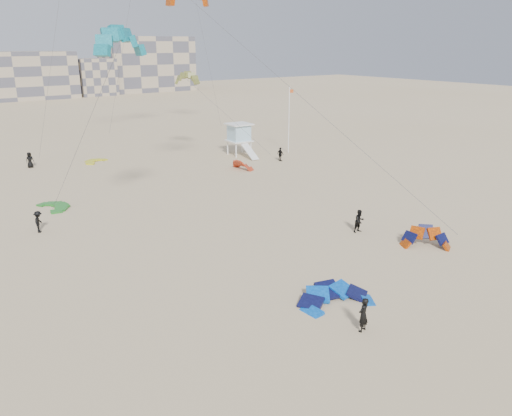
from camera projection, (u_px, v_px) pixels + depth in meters
ground at (312, 326)px, 25.77m from camera, size 320.00×320.00×0.00m
kite_ground_blue at (336, 303)px, 28.13m from camera, size 5.40×5.58×2.60m
kite_ground_orange at (425, 246)px, 35.93m from camera, size 4.74×4.74×3.37m
kite_ground_green at (54, 208)px, 44.39m from camera, size 3.92×3.74×0.60m
kite_ground_red_far at (242, 169)px, 58.11m from camera, size 3.25×3.18×2.93m
kite_ground_yellow at (95, 162)px, 61.56m from camera, size 4.02×4.07×0.54m
kitesurfer_main at (363, 315)px, 25.09m from camera, size 0.76×0.59×1.85m
kitesurfer_b at (359, 221)px, 38.43m from camera, size 0.91×0.73×1.80m
kitesurfer_c at (39, 222)px, 38.39m from camera, size 1.07×1.28×1.72m
kitesurfer_d at (280, 154)px, 61.87m from camera, size 0.57×1.05×1.71m
kitesurfer_e at (30, 160)px, 58.55m from camera, size 0.99×0.74×1.84m
kitesurfer_f at (238, 131)px, 78.44m from camera, size 0.56×1.61×1.72m
kite_fly_teal_a at (120, 44)px, 34.28m from camera, size 6.74×8.88×14.31m
kite_fly_olive at (187, 79)px, 62.05m from camera, size 8.21×11.71×9.99m
lifeguard_tower_near at (239, 140)px, 64.89m from camera, size 3.08×5.72×4.13m
flagpole at (289, 119)px, 65.45m from camera, size 0.70×0.11×8.61m
condo_mid at (8, 76)px, 129.79m from camera, size 32.00×16.00×12.00m
condo_east at (148, 64)px, 152.82m from camera, size 26.00×14.00×16.00m
condo_fill_right at (95, 77)px, 140.72m from camera, size 10.00×10.00×10.00m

